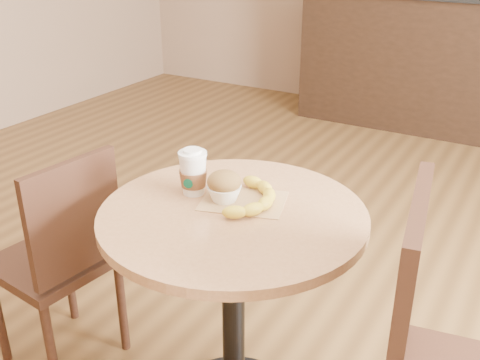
{
  "coord_description": "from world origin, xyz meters",
  "views": [
    {
      "loc": [
        0.77,
        -1.31,
        1.49
      ],
      "look_at": [
        0.05,
        -0.07,
        0.83
      ],
      "focal_mm": 42.0,
      "sensor_mm": 36.0,
      "label": 1
    }
  ],
  "objects_px": {
    "cafe_table": "(233,269)",
    "banana": "(251,198)",
    "coffee_cup": "(193,174)",
    "muffin": "(224,186)",
    "chair_left": "(62,256)"
  },
  "relations": [
    {
      "from": "chair_left",
      "to": "banana",
      "type": "distance_m",
      "value": 0.74
    },
    {
      "from": "muffin",
      "to": "banana",
      "type": "relative_size",
      "value": 0.38
    },
    {
      "from": "cafe_table",
      "to": "coffee_cup",
      "type": "height_order",
      "value": "coffee_cup"
    },
    {
      "from": "coffee_cup",
      "to": "cafe_table",
      "type": "bearing_deg",
      "value": -26.6
    },
    {
      "from": "cafe_table",
      "to": "coffee_cup",
      "type": "bearing_deg",
      "value": 166.3
    },
    {
      "from": "cafe_table",
      "to": "banana",
      "type": "distance_m",
      "value": 0.23
    },
    {
      "from": "chair_left",
      "to": "muffin",
      "type": "height_order",
      "value": "muffin"
    },
    {
      "from": "coffee_cup",
      "to": "banana",
      "type": "xyz_separation_m",
      "value": [
        0.19,
        0.02,
        -0.04
      ]
    },
    {
      "from": "muffin",
      "to": "banana",
      "type": "height_order",
      "value": "muffin"
    },
    {
      "from": "coffee_cup",
      "to": "muffin",
      "type": "distance_m",
      "value": 0.11
    },
    {
      "from": "cafe_table",
      "to": "coffee_cup",
      "type": "xyz_separation_m",
      "value": [
        -0.16,
        0.04,
        0.26
      ]
    },
    {
      "from": "chair_left",
      "to": "coffee_cup",
      "type": "bearing_deg",
      "value": 113.14
    },
    {
      "from": "banana",
      "to": "coffee_cup",
      "type": "bearing_deg",
      "value": 176.44
    },
    {
      "from": "chair_left",
      "to": "banana",
      "type": "height_order",
      "value": "chair_left"
    },
    {
      "from": "muffin",
      "to": "chair_left",
      "type": "bearing_deg",
      "value": -166.24
    }
  ]
}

